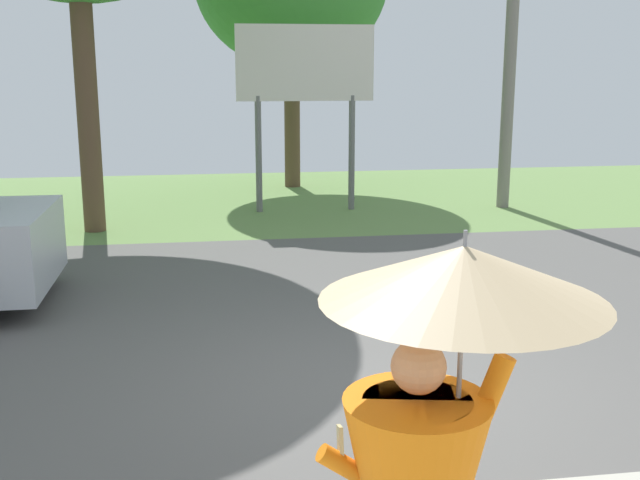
% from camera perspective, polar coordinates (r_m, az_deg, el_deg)
% --- Properties ---
extents(ground_plane, '(40.00, 22.00, 0.20)m').
position_cam_1_polar(ground_plane, '(9.64, -0.06, -4.10)').
color(ground_plane, '#565451').
extents(monk_pedestrian, '(1.14, 1.12, 2.13)m').
position_cam_1_polar(monk_pedestrian, '(3.28, 7.90, -16.30)').
color(monk_pedestrian, orange).
rests_on(monk_pedestrian, ground_plane).
extents(roadside_billboard, '(2.60, 0.12, 3.50)m').
position_cam_1_polar(roadside_billboard, '(14.78, -1.10, 11.97)').
color(roadside_billboard, slate).
rests_on(roadside_billboard, ground_plane).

